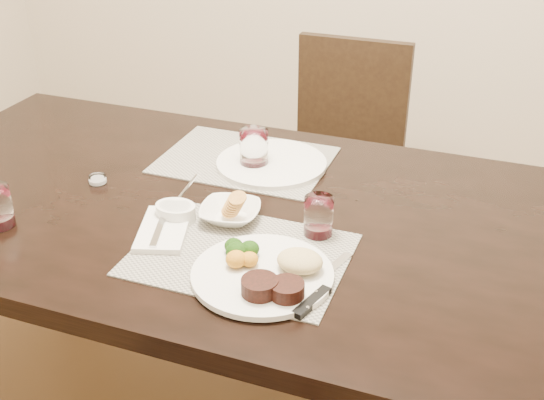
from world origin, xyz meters
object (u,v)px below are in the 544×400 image
at_px(chair_far, 343,151).
at_px(steak_knife, 316,294).
at_px(dinner_plate, 268,273).
at_px(far_plate, 271,163).
at_px(cracker_bowl, 230,212).
at_px(wine_glass_near, 318,218).

xyz_separation_m(chair_far, steak_knife, (0.27, -1.22, 0.26)).
bearing_deg(steak_knife, dinner_plate, -173.56).
xyz_separation_m(dinner_plate, far_plate, (-0.18, 0.50, -0.01)).
bearing_deg(chair_far, steak_knife, -77.66).
relative_size(chair_far, dinner_plate, 3.05).
height_order(steak_knife, cracker_bowl, cracker_bowl).
height_order(dinner_plate, steak_knife, dinner_plate).
relative_size(cracker_bowl, far_plate, 0.54).
bearing_deg(cracker_bowl, far_plate, 92.10).
height_order(chair_far, wine_glass_near, chair_far).
bearing_deg(dinner_plate, chair_far, 122.07).
bearing_deg(far_plate, dinner_plate, -70.18).
distance_m(chair_far, far_plate, 0.74).
height_order(chair_far, steak_knife, chair_far).
xyz_separation_m(dinner_plate, cracker_bowl, (-0.17, 0.20, 0.00)).
bearing_deg(chair_far, far_plate, -92.07).
distance_m(chair_far, wine_glass_near, 1.05).
bearing_deg(wine_glass_near, cracker_bowl, -176.89).
bearing_deg(dinner_plate, steak_knife, 14.29).
relative_size(chair_far, cracker_bowl, 5.51).
distance_m(dinner_plate, far_plate, 0.53).
distance_m(cracker_bowl, wine_glass_near, 0.21).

